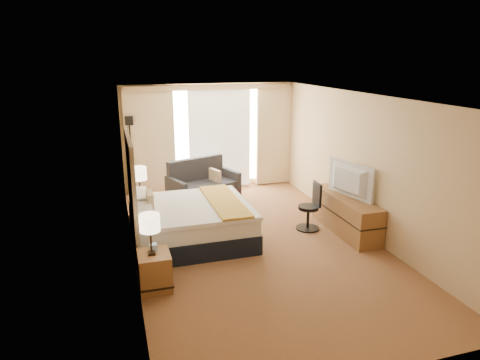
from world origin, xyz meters
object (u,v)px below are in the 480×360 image
object	(u,v)px
bed	(191,222)
lamp_right	(139,174)
nightstand_left	(155,271)
floor_lamp	(130,141)
loveseat	(203,188)
television	(346,180)
nightstand_right	(141,212)
desk_chair	(311,209)
media_dresser	(346,214)
lamp_left	(150,224)

from	to	relation	value
bed	lamp_right	size ratio (longest dim) A/B	3.28
nightstand_left	floor_lamp	world-z (taller)	floor_lamp
loveseat	television	xyz separation A→B (m)	(2.17, -2.54, 0.70)
loveseat	nightstand_right	bearing A→B (deg)	-164.39
bed	television	bearing A→B (deg)	-8.48
nightstand_right	bed	xyz separation A→B (m)	(0.81, -1.03, 0.09)
desk_chair	media_dresser	bearing A→B (deg)	-23.74
nightstand_right	loveseat	size ratio (longest dim) A/B	0.32
nightstand_right	bed	distance (m)	1.31
floor_lamp	lamp_right	distance (m)	1.81
floor_lamp	lamp_left	distance (m)	4.39
lamp_right	television	xyz separation A→B (m)	(3.64, -1.53, -0.01)
nightstand_right	floor_lamp	bearing A→B (deg)	90.93
desk_chair	television	distance (m)	0.87
bed	desk_chair	xyz separation A→B (m)	(2.31, -0.10, 0.05)
loveseat	lamp_left	xyz separation A→B (m)	(-1.51, -3.62, 0.70)
loveseat	floor_lamp	distance (m)	1.98
media_dresser	bed	bearing A→B (deg)	171.78
loveseat	nightstand_left	bearing A→B (deg)	-133.14
nightstand_left	media_dresser	distance (m)	3.85
desk_chair	lamp_left	bearing A→B (deg)	-151.61
media_dresser	floor_lamp	xyz separation A→B (m)	(-3.73, 3.30, 1.01)
nightstand_left	desk_chair	size ratio (longest dim) A/B	0.59
desk_chair	lamp_right	distance (m)	3.39
desk_chair	lamp_right	size ratio (longest dim) A/B	1.48
nightstand_left	bed	world-z (taller)	bed
loveseat	desk_chair	distance (m)	2.77
nightstand_left	floor_lamp	size ratio (longest dim) A/B	0.29
nightstand_right	floor_lamp	xyz separation A→B (m)	(-0.03, 1.85, 1.09)
media_dresser	desk_chair	bearing A→B (deg)	151.72
bed	lamp_right	bearing A→B (deg)	125.90
nightstand_right	television	size ratio (longest dim) A/B	0.49
loveseat	television	size ratio (longest dim) A/B	1.55
loveseat	lamp_right	size ratio (longest dim) A/B	2.79
desk_chair	lamp_right	world-z (taller)	lamp_right
bed	nightstand_left	bearing A→B (deg)	-118.87
nightstand_left	floor_lamp	distance (m)	4.48
loveseat	floor_lamp	bearing A→B (deg)	132.43
desk_chair	floor_lamp	bearing A→B (deg)	141.04
bed	desk_chair	world-z (taller)	bed
nightstand_right	desk_chair	xyz separation A→B (m)	(3.12, -1.14, 0.14)
lamp_left	lamp_right	bearing A→B (deg)	89.08
television	nightstand_left	bearing A→B (deg)	93.10
bed	lamp_left	distance (m)	1.84
lamp_left	television	distance (m)	3.83
lamp_right	media_dresser	bearing A→B (deg)	-22.39
nightstand_right	lamp_right	size ratio (longest dim) A/B	0.88
media_dresser	lamp_left	bearing A→B (deg)	-163.87
nightstand_right	lamp_right	distance (m)	0.76
bed	television	distance (m)	2.95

